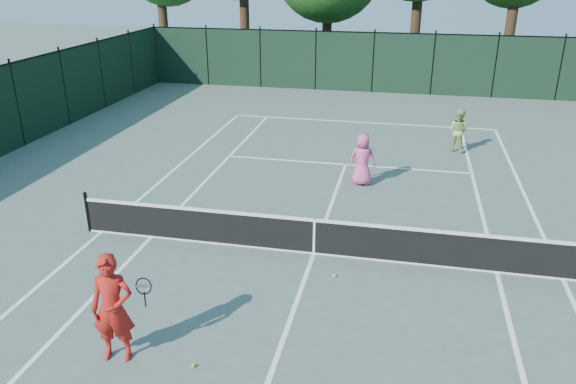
% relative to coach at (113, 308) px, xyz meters
% --- Properties ---
extents(ground, '(90.00, 90.00, 0.00)m').
position_rel_coach_xyz_m(ground, '(2.69, 4.38, -0.99)').
color(ground, '#4E5F55').
rests_on(ground, ground).
extents(sideline_doubles_left, '(0.10, 23.77, 0.01)m').
position_rel_coach_xyz_m(sideline_doubles_left, '(-2.79, 4.38, -0.99)').
color(sideline_doubles_left, white).
rests_on(sideline_doubles_left, ground).
extents(sideline_doubles_right, '(0.10, 23.77, 0.01)m').
position_rel_coach_xyz_m(sideline_doubles_right, '(8.18, 4.38, -0.99)').
color(sideline_doubles_right, white).
rests_on(sideline_doubles_right, ground).
extents(sideline_singles_left, '(0.10, 23.77, 0.01)m').
position_rel_coach_xyz_m(sideline_singles_left, '(-1.42, 4.38, -0.99)').
color(sideline_singles_left, white).
rests_on(sideline_singles_left, ground).
extents(sideline_singles_right, '(0.10, 23.77, 0.01)m').
position_rel_coach_xyz_m(sideline_singles_right, '(6.81, 4.38, -0.99)').
color(sideline_singles_right, white).
rests_on(sideline_singles_right, ground).
extents(baseline_far, '(10.97, 0.10, 0.01)m').
position_rel_coach_xyz_m(baseline_far, '(2.69, 16.26, -0.99)').
color(baseline_far, white).
rests_on(baseline_far, ground).
extents(service_line_far, '(8.23, 0.10, 0.01)m').
position_rel_coach_xyz_m(service_line_far, '(2.69, 10.78, -0.99)').
color(service_line_far, white).
rests_on(service_line_far, ground).
extents(center_service_line, '(0.10, 12.80, 0.01)m').
position_rel_coach_xyz_m(center_service_line, '(2.69, 4.38, -0.99)').
color(center_service_line, white).
rests_on(center_service_line, ground).
extents(tennis_net, '(11.69, 0.09, 1.06)m').
position_rel_coach_xyz_m(tennis_net, '(2.69, 4.38, -0.52)').
color(tennis_net, black).
rests_on(tennis_net, ground).
extents(fence_far, '(24.00, 0.05, 3.00)m').
position_rel_coach_xyz_m(fence_far, '(2.69, 22.38, 0.51)').
color(fence_far, black).
rests_on(fence_far, ground).
extents(coach, '(0.93, 0.78, 1.99)m').
position_rel_coach_xyz_m(coach, '(0.00, 0.00, 0.00)').
color(coach, '#AF1A14').
rests_on(coach, ground).
extents(player_pink, '(0.80, 0.54, 1.61)m').
position_rel_coach_xyz_m(player_pink, '(3.38, 9.08, -0.19)').
color(player_pink, '#DD4E8B').
rests_on(player_pink, ground).
extents(player_green, '(0.93, 0.87, 1.54)m').
position_rel_coach_xyz_m(player_green, '(6.43, 13.07, -0.23)').
color(player_green, '#9DC261').
rests_on(player_green, ground).
extents(loose_ball_near_cart, '(0.07, 0.07, 0.07)m').
position_rel_coach_xyz_m(loose_ball_near_cart, '(1.36, 0.00, -0.96)').
color(loose_ball_near_cart, '#BBCE2A').
rests_on(loose_ball_near_cart, ground).
extents(loose_ball_midcourt, '(0.07, 0.07, 0.07)m').
position_rel_coach_xyz_m(loose_ball_midcourt, '(3.31, 3.42, -0.96)').
color(loose_ball_midcourt, '#CFEC30').
rests_on(loose_ball_midcourt, ground).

